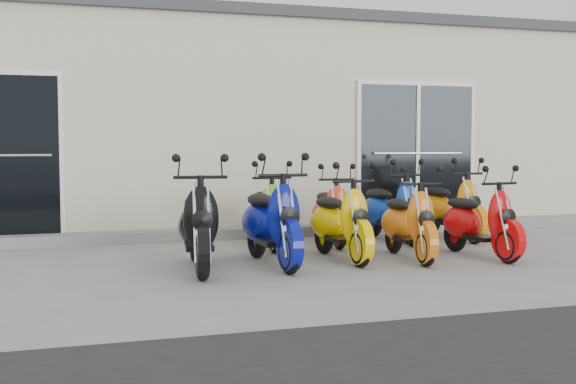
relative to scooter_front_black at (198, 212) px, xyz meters
name	(u,v)px	position (x,y,z in m)	size (l,w,h in m)	color
ground	(303,259)	(1.31, 0.40, -0.63)	(80.00, 80.00, 0.00)	gray
building	(214,130)	(1.31, 5.60, 0.97)	(14.00, 6.00, 3.20)	beige
roof_cap	(213,38)	(1.31, 5.60, 2.65)	(14.20, 6.20, 0.16)	#3F3F42
front_step	(259,232)	(1.31, 2.42, -0.56)	(14.00, 0.40, 0.15)	gray
door_left	(22,151)	(-1.89, 2.57, 0.63)	(1.07, 0.08, 2.22)	black
door_right	(417,149)	(3.91, 2.57, 0.63)	(2.02, 0.08, 2.22)	black
scooter_front_black	(198,212)	(0.00, 0.00, 0.00)	(0.62, 1.71, 1.26)	black
scooter_front_blue	(271,209)	(0.83, 0.08, 0.00)	(0.62, 1.72, 1.27)	#081084
scooter_front_orange_a	(340,210)	(1.70, 0.19, -0.05)	(0.57, 1.57, 1.16)	#FFC900
scooter_front_orange_b	(408,212)	(2.47, -0.01, -0.07)	(0.55, 1.52, 1.12)	orange
scooter_front_red	(480,211)	(3.36, -0.12, -0.07)	(0.55, 1.51, 1.12)	red
scooter_back_green	(267,204)	(1.16, 1.42, -0.06)	(0.56, 1.55, 1.15)	#70C620
scooter_back_red	(331,203)	(2.06, 1.45, -0.08)	(0.54, 1.49, 1.10)	red
scooter_back_blue	(391,200)	(2.94, 1.42, -0.05)	(0.57, 1.57, 1.16)	#0F37A1
scooter_back_yellow	(451,198)	(3.86, 1.41, -0.05)	(0.57, 1.58, 1.17)	orange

